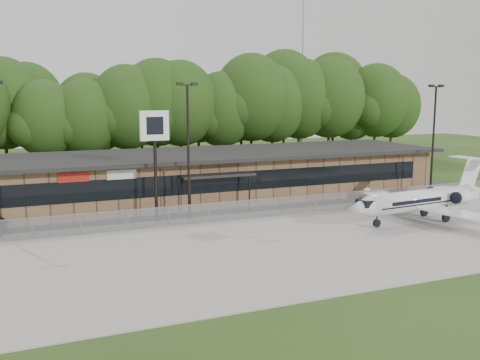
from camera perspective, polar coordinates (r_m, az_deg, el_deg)
name	(u,v)px	position (r m, az deg, el deg)	size (l,w,h in m)	color
ground	(381,281)	(28.44, 14.79, -10.41)	(160.00, 160.00, 0.00)	#253E16
apron	(303,241)	(34.80, 6.75, -6.49)	(64.00, 18.00, 0.08)	#9E9B93
parking_lot	(236,207)	(44.88, -0.45, -2.89)	(50.00, 9.00, 0.06)	#383835
terminal	(217,174)	(48.57, -2.43, 0.60)	(41.00, 11.65, 4.30)	brown
fence	(258,209)	(40.68, 1.94, -3.08)	(46.00, 0.04, 1.52)	gray
treeline	(165,110)	(65.32, -7.98, 7.39)	(72.00, 12.00, 15.00)	#1E3D13
radio_mast	(302,73)	(79.24, 6.66, 11.32)	(0.20, 0.20, 25.00)	gray
light_pole_mid	(188,141)	(39.54, -5.55, 4.16)	(1.55, 0.30, 10.23)	black
light_pole_right	(434,133)	(51.21, 19.96, 4.78)	(1.55, 0.30, 10.23)	black
business_jet	(424,200)	(41.74, 19.03, -2.06)	(13.59, 12.13, 4.57)	white
pole_sign	(155,137)	(39.16, -9.09, 4.50)	(2.17, 0.45, 8.22)	black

